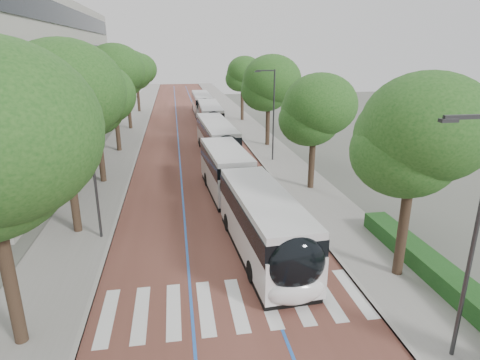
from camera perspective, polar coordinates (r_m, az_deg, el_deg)
The scene contains 19 objects.
ground at distance 16.01m, azimuth -0.65°, elevation -19.38°, with size 160.00×160.00×0.00m, color #51544C.
road at distance 53.49m, azimuth -7.19°, elevation 7.47°, with size 11.00×140.00×0.02m, color brown.
sidewalk_left at distance 53.74m, azimuth -15.27°, elevation 7.08°, with size 4.00×140.00×0.12m, color gray.
sidewalk_right at distance 54.27m, azimuth 0.81°, elevation 7.81°, with size 4.00×140.00×0.12m, color gray.
kerb_left at distance 53.58m, azimuth -13.23°, elevation 7.20°, with size 0.20×140.00×0.14m, color gray.
kerb_right at distance 53.97m, azimuth -1.20°, elevation 7.75°, with size 0.20×140.00×0.14m, color gray.
zebra_crossing at distance 16.81m, azimuth -0.48°, elevation -17.20°, with size 10.55×3.60×0.01m.
lane_line_left at distance 53.46m, azimuth -8.92°, elevation 7.40°, with size 0.12×126.00×0.01m, color blue.
lane_line_right at distance 53.57m, azimuth -5.47°, elevation 7.56°, with size 0.12×126.00×0.01m, color blue.
hedge at distance 19.07m, azimuth 28.33°, elevation -13.22°, with size 1.20×14.00×0.80m, color #164017.
streetlight_near at distance 13.71m, azimuth 30.11°, elevation -5.51°, with size 1.82×0.20×8.00m.
streetlight_far at distance 35.93m, azimuth 4.54°, elevation 10.16°, with size 1.82×0.20×8.00m.
lamp_post_left at distance 21.73m, azimuth -20.16°, elevation 1.98°, with size 0.14×0.14×8.00m, color #303133.
trees_left at distance 36.71m, azimuth -18.53°, elevation 12.48°, with size 6.48×61.20×9.74m.
trees_right at distance 35.72m, azimuth 6.45°, elevation 12.07°, with size 5.87×47.00×8.74m.
lead_bus at distance 23.07m, azimuth 0.67°, elevation -2.50°, with size 3.67×18.52×3.20m.
bus_queued_0 at distance 38.14m, azimuth -3.26°, elevation 5.78°, with size 3.03×12.49×3.20m.
bus_queued_1 at distance 51.14m, azimuth -4.26°, elevation 8.91°, with size 2.77×12.44×3.20m.
bus_queued_2 at distance 63.78m, azimuth -5.43°, elevation 10.70°, with size 2.58×12.40×3.20m.
Camera 1 is at (-1.89, -12.56, 9.74)m, focal length 30.00 mm.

